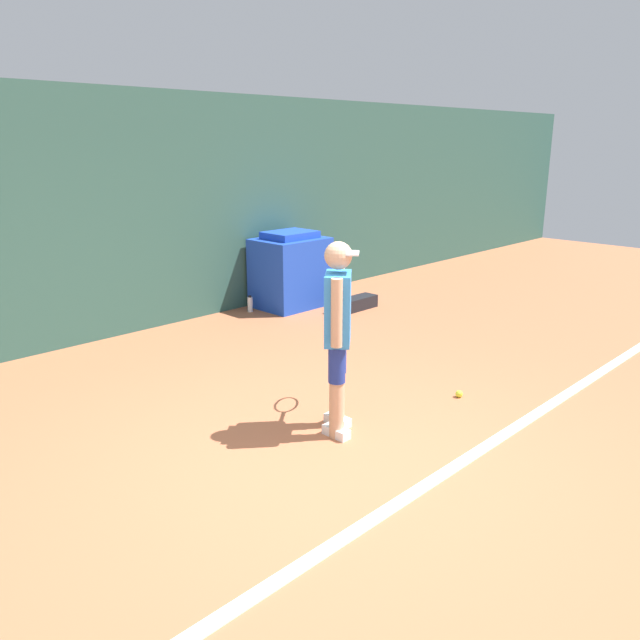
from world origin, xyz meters
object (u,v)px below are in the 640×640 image
(tennis_player, at_px, (338,329))
(tennis_ball, at_px, (459,394))
(water_bottle, at_px, (250,304))
(covered_chair, at_px, (291,271))
(equipment_bag, at_px, (354,304))

(tennis_player, xyz_separation_m, tennis_ball, (1.32, -0.35, -0.85))
(tennis_player, distance_m, water_bottle, 4.02)
(covered_chair, xyz_separation_m, equipment_bag, (0.47, -0.83, -0.44))
(tennis_player, bearing_deg, equipment_bag, -0.76)
(covered_chair, height_order, equipment_bag, covered_chair)
(covered_chair, bearing_deg, water_bottle, 165.56)
(tennis_player, xyz_separation_m, equipment_bag, (3.00, 2.47, -0.80))
(tennis_ball, distance_m, water_bottle, 3.86)
(tennis_player, distance_m, covered_chair, 4.17)
(tennis_ball, bearing_deg, water_bottle, 81.52)
(tennis_ball, height_order, equipment_bag, equipment_bag)
(covered_chair, xyz_separation_m, water_bottle, (-0.64, 0.16, -0.42))
(covered_chair, distance_m, equipment_bag, 1.05)
(tennis_player, height_order, tennis_ball, tennis_player)
(equipment_bag, relative_size, water_bottle, 3.30)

